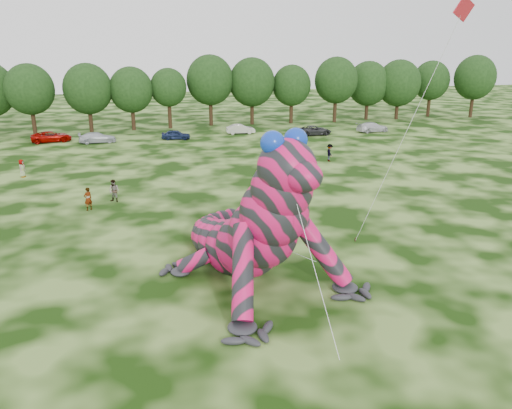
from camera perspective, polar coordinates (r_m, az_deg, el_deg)
The scene contains 27 objects.
ground at distance 21.60m, azimuth 1.17°, elevation -14.78°, with size 240.00×240.00×0.00m, color #16330A.
inflatable_gecko at distance 25.74m, azimuth -2.46°, elevation 0.72°, with size 13.82×16.41×8.20m, color #D21159, non-canonical shape.
flying_kite at distance 27.48m, azimuth 21.76°, elevation 18.20°, with size 3.60×4.77×14.35m.
tree_6 at distance 75.62m, azimuth -24.34°, elevation 10.91°, with size 6.52×5.86×9.49m, color black, non-canonical shape.
tree_7 at distance 74.86m, azimuth -18.60°, elevation 11.48°, with size 6.68×6.01×9.48m, color black, non-canonical shape.
tree_8 at distance 74.89m, azimuth -14.01°, elevation 11.66°, with size 6.14×5.53×8.94m, color black, non-canonical shape.
tree_9 at distance 75.50m, azimuth -9.92°, elevation 11.86°, with size 5.27×4.74×8.68m, color black, non-canonical shape.
tree_10 at distance 77.39m, azimuth -5.25°, elevation 12.85°, with size 7.09×6.38×10.50m, color black, non-canonical shape.
tree_11 at distance 78.31m, azimuth -0.46°, elevation 12.82°, with size 7.01×6.31×10.07m, color black, non-canonical shape.
tree_12 at distance 79.64m, azimuth 4.08°, elevation 12.46°, with size 5.99×5.39×8.97m, color black, non-canonical shape.
tree_13 at distance 81.54m, azimuth 9.10°, elevation 12.82°, with size 6.83×6.15×10.13m, color black, non-canonical shape.
tree_14 at distance 85.68m, azimuth 12.66°, elevation 12.60°, with size 6.82×6.14×9.40m, color black, non-canonical shape.
tree_15 at distance 87.21m, azimuth 15.96°, elevation 12.51°, with size 7.17×6.45×9.63m, color black, non-canonical shape.
tree_16 at distance 92.22m, azimuth 19.30°, elevation 12.37°, with size 6.26×5.63×9.37m, color black, non-canonical shape.
tree_17 at distance 93.73m, azimuth 23.65°, elevation 12.25°, with size 6.98×6.28×10.30m, color black, non-canonical shape.
car_2 at distance 68.76m, azimuth -22.34°, elevation 7.19°, with size 2.27×4.92×1.37m, color #920601.
car_3 at distance 66.22m, azimuth -17.69°, elevation 7.29°, with size 1.83×4.51×1.31m, color #B7BAC2.
car_4 at distance 66.30m, azimuth -9.14°, elevation 7.89°, with size 1.49×3.70×1.26m, color #152044.
car_5 at distance 69.89m, azimuth -1.78°, elevation 8.61°, with size 1.38×3.96×1.30m, color beige.
car_6 at distance 69.25m, azimuth 6.71°, elevation 8.41°, with size 2.14×4.63×1.29m, color #29292B.
car_7 at distance 73.23m, azimuth 13.17°, elevation 8.60°, with size 1.90×4.68×1.36m, color silver.
spectator_1 at distance 40.22m, azimuth -15.91°, elevation 1.51°, with size 0.86×0.67×1.77m, color gray.
spectator_5 at distance 40.16m, azimuth 1.78°, elevation 2.12°, with size 1.59×0.51×1.71m, color gray.
spectator_4 at distance 51.03m, azimuth -25.19°, elevation 3.76°, with size 0.80×0.52×1.65m, color gray.
spectator_2 at distance 53.23m, azimuth 8.42°, elevation 5.87°, with size 1.19×0.68×1.84m, color gray.
spectator_0 at distance 38.74m, azimuth -18.65°, elevation 0.62°, with size 0.63×0.41×1.73m, color gray.
spectator_3 at distance 54.34m, azimuth 1.97°, elevation 6.21°, with size 0.98×0.41×1.68m, color gray.
Camera 1 is at (-4.93, -17.56, 11.57)m, focal length 35.00 mm.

